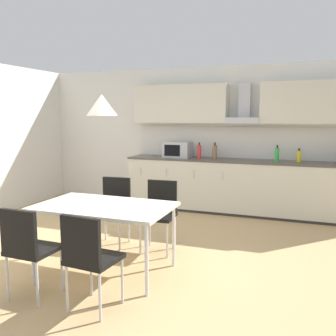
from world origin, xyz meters
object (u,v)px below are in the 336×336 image
(bottle_green, at_px, (277,154))
(chair_far_right, at_px, (160,208))
(microwave, at_px, (177,150))
(chair_far_left, at_px, (114,204))
(bottle_yellow, at_px, (299,156))
(pendant_lamp, at_px, (102,105))
(dining_table, at_px, (104,209))
(bottle_red, at_px, (199,152))
(chair_near_right, at_px, (88,253))
(chair_near_left, at_px, (27,244))
(bottle_brown, at_px, (215,152))

(bottle_green, bearing_deg, chair_far_right, -120.08)
(microwave, height_order, chair_far_right, microwave)
(chair_far_left, bearing_deg, microwave, 86.21)
(bottle_yellow, distance_m, pendant_lamp, 3.62)
(dining_table, distance_m, pendant_lamp, 1.10)
(microwave, xyz_separation_m, dining_table, (0.19, -2.95, -0.38))
(microwave, xyz_separation_m, bottle_green, (1.74, -0.01, -0.02))
(bottle_yellow, distance_m, bottle_red, 1.66)
(bottle_green, bearing_deg, microwave, 179.70)
(pendant_lamp, bearing_deg, bottle_red, 85.36)
(chair_far_right, bearing_deg, chair_near_right, -90.06)
(chair_near_left, bearing_deg, bottle_red, 81.43)
(chair_near_left, bearing_deg, chair_far_left, 90.22)
(chair_far_right, bearing_deg, pendant_lamp, -111.21)
(microwave, height_order, chair_near_right, microwave)
(bottle_green, height_order, dining_table, bottle_green)
(bottle_red, distance_m, chair_far_right, 2.14)
(chair_far_left, bearing_deg, chair_near_right, -68.43)
(microwave, relative_size, bottle_yellow, 2.15)
(microwave, bearing_deg, chair_near_left, -92.05)
(bottle_yellow, distance_m, bottle_green, 0.35)
(bottle_red, relative_size, chair_near_right, 0.33)
(bottle_red, bearing_deg, bottle_brown, 16.10)
(chair_far_left, xyz_separation_m, chair_near_left, (0.01, -1.63, 0.00))
(bottle_green, bearing_deg, bottle_red, -177.98)
(chair_far_left, bearing_deg, bottle_green, 48.53)
(chair_far_right, bearing_deg, bottle_brown, 85.26)
(chair_near_left, bearing_deg, pendant_lamp, 68.36)
(bottle_yellow, distance_m, chair_far_right, 2.73)
(microwave, height_order, bottle_yellow, microwave)
(chair_far_right, bearing_deg, bottle_green, 59.92)
(bottle_red, bearing_deg, microwave, 172.56)
(chair_far_right, height_order, pendant_lamp, pendant_lamp)
(microwave, relative_size, dining_table, 0.34)
(bottle_yellow, xyz_separation_m, chair_near_right, (-1.57, -3.81, -0.49))
(bottle_green, xyz_separation_m, chair_near_left, (-1.87, -3.76, -0.51))
(dining_table, xyz_separation_m, chair_far_left, (-0.33, 0.82, -0.16))
(bottle_brown, xyz_separation_m, dining_table, (-0.50, -2.97, -0.36))
(microwave, relative_size, bottle_brown, 1.68)
(bottle_yellow, height_order, bottle_red, bottle_red)
(bottle_red, relative_size, chair_near_left, 0.33)
(bottle_green, relative_size, bottle_red, 0.95)
(bottle_green, xyz_separation_m, dining_table, (-1.55, -2.94, -0.36))
(microwave, height_order, chair_near_left, microwave)
(bottle_red, height_order, chair_far_left, bottle_red)
(microwave, xyz_separation_m, chair_near_left, (-0.14, -3.77, -0.54))
(bottle_yellow, bearing_deg, pendant_lamp, -122.20)
(chair_far_left, xyz_separation_m, chair_far_right, (0.65, 0.00, 0.00))
(microwave, height_order, bottle_green, microwave)
(chair_near_left, relative_size, chair_near_right, 1.00)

